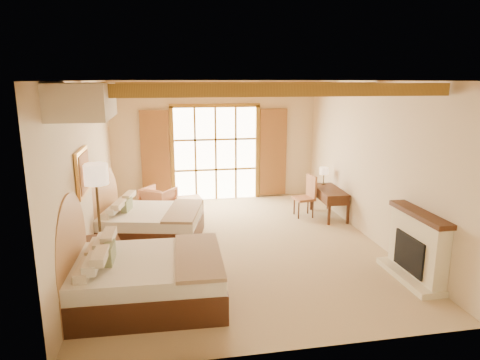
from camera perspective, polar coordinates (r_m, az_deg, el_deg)
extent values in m
plane|color=tan|center=(8.65, -0.26, -8.59)|extent=(7.00, 7.00, 0.00)
plane|color=beige|center=(11.61, -3.32, 5.21)|extent=(5.50, 0.00, 5.50)
plane|color=beige|center=(8.18, -19.59, 1.06)|extent=(0.00, 7.00, 7.00)
plane|color=beige|center=(9.08, 17.09, 2.39)|extent=(0.00, 7.00, 7.00)
plane|color=#B37137|center=(8.03, -0.28, 13.11)|extent=(7.00, 7.00, 0.00)
cube|color=white|center=(11.62, -3.27, 3.47)|extent=(2.20, 0.02, 2.50)
cube|color=brown|center=(11.51, -11.19, 3.14)|extent=(0.75, 0.06, 2.40)
cube|color=brown|center=(11.89, 4.43, 3.68)|extent=(0.75, 0.06, 2.40)
cube|color=beige|center=(7.63, 22.57, -8.28)|extent=(0.25, 1.30, 1.10)
cube|color=black|center=(7.63, 22.06, -9.04)|extent=(0.18, 0.80, 0.60)
cube|color=beige|center=(7.77, 21.67, -11.80)|extent=(0.45, 1.40, 0.10)
cube|color=#3F1D10|center=(7.45, 22.89, -4.20)|extent=(0.30, 1.40, 0.08)
cube|color=#DFA851|center=(7.42, -20.26, 1.01)|extent=(0.05, 0.95, 0.75)
cube|color=#CA6F37|center=(7.42, -20.03, 1.02)|extent=(0.02, 0.82, 0.62)
cube|color=beige|center=(6.00, -20.19, 9.89)|extent=(0.70, 1.40, 0.45)
cube|color=#3F1D10|center=(6.66, -12.20, -13.88)|extent=(2.28, 1.75, 0.43)
cube|color=white|center=(6.51, -12.34, -11.25)|extent=(2.23, 1.72, 0.24)
cube|color=#9A8763|center=(6.47, -5.61, -9.90)|extent=(0.73, 1.73, 0.05)
cube|color=#76825A|center=(6.46, -17.07, -9.34)|extent=(0.15, 0.46, 0.26)
cube|color=#3F1D10|center=(9.06, -11.80, -6.53)|extent=(2.31, 1.94, 0.39)
cube|color=white|center=(8.96, -11.90, -4.69)|extent=(2.26, 1.90, 0.22)
cube|color=#9A8763|center=(8.93, -7.51, -3.78)|extent=(0.94, 1.65, 0.05)
cube|color=#76825A|center=(8.93, -14.97, -3.41)|extent=(0.21, 0.43, 0.24)
cube|color=#3F1D10|center=(7.66, -17.71, -9.66)|extent=(0.64, 0.64, 0.64)
cylinder|color=#3B2E1B|center=(7.86, -17.78, -11.48)|extent=(0.27, 0.27, 0.03)
cylinder|color=#3B2E1B|center=(7.56, -18.21, -5.84)|extent=(0.04, 0.04, 1.61)
cylinder|color=#FFDCAD|center=(7.33, -18.71, 0.75)|extent=(0.40, 0.40, 0.33)
imported|color=#BC7550|center=(10.69, -10.81, -2.66)|extent=(0.99, 1.00, 0.66)
cube|color=#AD7D51|center=(10.52, -6.72, -3.49)|extent=(0.64, 0.64, 0.41)
cube|color=#3F1D10|center=(10.39, 11.84, -1.29)|extent=(0.60, 1.29, 0.05)
cube|color=#3F1D10|center=(10.42, 11.81, -1.92)|extent=(0.58, 1.25, 0.20)
cube|color=#9B633E|center=(10.36, 8.49, -2.47)|extent=(0.50, 0.50, 0.06)
cube|color=#9B633E|center=(10.35, 9.57, -0.85)|extent=(0.12, 0.44, 0.54)
cylinder|color=#3B2E1B|center=(10.83, 11.05, -0.48)|extent=(0.13, 0.13, 0.02)
cylinder|color=#3B2E1B|center=(10.80, 11.09, 0.28)|extent=(0.03, 0.03, 0.30)
cylinder|color=#FFDCAD|center=(10.76, 11.13, 1.21)|extent=(0.21, 0.21, 0.17)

